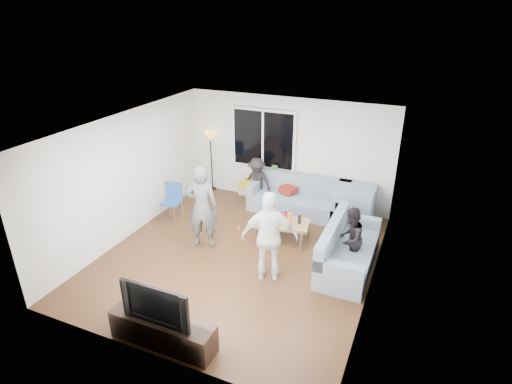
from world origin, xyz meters
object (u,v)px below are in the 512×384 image
at_px(floor_lamp, 211,161).
at_px(player_right, 270,237).
at_px(sofa_right_section, 350,247).
at_px(coffee_table, 282,230).
at_px(side_chair, 171,203).
at_px(tv_console, 163,331).
at_px(spectator_back, 257,182).
at_px(player_left, 202,207).
at_px(sofa_back_section, 298,196).
at_px(spectator_right, 350,239).
at_px(television, 159,301).

xyz_separation_m(floor_lamp, player_right, (2.84, -3.06, 0.06)).
distance_m(sofa_right_section, coffee_table, 1.57).
xyz_separation_m(sofa_right_section, floor_lamp, (-4.07, 2.16, 0.36)).
relative_size(side_chair, tv_console, 0.54).
xyz_separation_m(player_right, spectator_back, (-1.40, 2.70, -0.24)).
distance_m(player_left, spectator_back, 2.22).
relative_size(sofa_right_section, floor_lamp, 1.28).
bearing_deg(floor_lamp, sofa_back_section, -8.94).
relative_size(sofa_back_section, spectator_back, 1.94).
xyz_separation_m(coffee_table, spectator_right, (1.49, -0.48, 0.41)).
bearing_deg(spectator_right, coffee_table, -99.95).
xyz_separation_m(player_left, tv_console, (0.82, -2.61, -0.64)).
height_order(side_chair, spectator_back, spectator_back).
bearing_deg(sofa_right_section, player_right, 126.36).
distance_m(side_chair, player_left, 1.44).
bearing_deg(spectator_back, sofa_right_section, -30.76).
xyz_separation_m(sofa_right_section, spectator_back, (-2.63, 1.79, 0.17)).
bearing_deg(sofa_back_section, television, -95.69).
height_order(player_left, tv_console, player_left).
xyz_separation_m(sofa_back_section, coffee_table, (0.08, -1.31, -0.22)).
bearing_deg(spectator_right, television, -26.61).
height_order(sofa_back_section, side_chair, side_chair).
bearing_deg(player_left, tv_console, 90.78).
bearing_deg(side_chair, coffee_table, -5.86).
relative_size(floor_lamp, tv_console, 0.97).
xyz_separation_m(sofa_back_section, sofa_right_section, (1.57, -1.76, 0.00)).
relative_size(player_right, tv_console, 1.05).
xyz_separation_m(player_left, spectator_right, (2.87, 0.38, -0.26)).
height_order(side_chair, floor_lamp, floor_lamp).
xyz_separation_m(player_left, television, (0.82, -2.61, -0.11)).
height_order(coffee_table, tv_console, tv_console).
bearing_deg(side_chair, tv_console, -68.27).
relative_size(coffee_table, spectator_back, 0.93).
relative_size(sofa_right_section, spectator_right, 1.65).
distance_m(floor_lamp, tv_console, 5.57).
bearing_deg(player_right, coffee_table, -98.29).
distance_m(coffee_table, spectator_back, 1.80).
xyz_separation_m(side_chair, spectator_right, (4.07, -0.29, 0.18)).
bearing_deg(coffee_table, player_right, -79.34).
height_order(sofa_back_section, player_left, player_left).
height_order(sofa_right_section, spectator_back, spectator_back).
xyz_separation_m(sofa_right_section, spectator_right, (0.00, -0.02, 0.18)).
bearing_deg(player_left, television, 90.78).
relative_size(player_left, spectator_back, 1.45).
bearing_deg(tv_console, television, 180.00).
distance_m(player_right, spectator_back, 3.05).
xyz_separation_m(spectator_right, spectator_back, (-2.63, 1.81, -0.01)).
bearing_deg(coffee_table, floor_lamp, 146.63).
bearing_deg(floor_lamp, tv_console, -68.58).
distance_m(player_left, spectator_right, 2.90).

